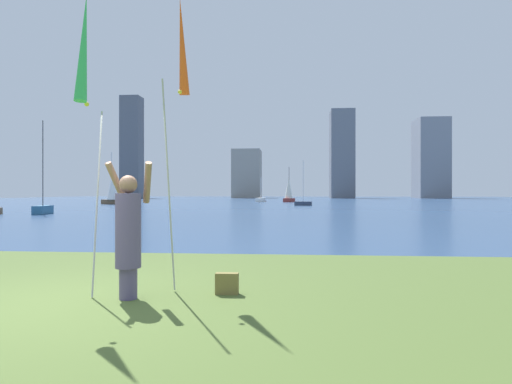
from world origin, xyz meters
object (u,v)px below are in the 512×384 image
Objects in this scene: kite_flag_left at (84,53)px; bag at (227,284)px; sailboat_2 at (112,188)px; sailboat_3 at (43,209)px; sailboat_0 at (303,203)px; sailboat_1 at (261,200)px; kite_flag_right at (182,53)px; sailboat_4 at (289,191)px; person at (128,231)px.

kite_flag_left is 3.59m from bag.
sailboat_3 reaches higher than sailboat_2.
kite_flag_left is 0.68× the size of sailboat_2.
sailboat_2 is (-19.22, 41.29, 1.70)m from bag.
bag is 0.05× the size of sailboat_3.
sailboat_2 reaches higher than sailboat_0.
sailboat_1 is at bearing 93.57° from bag.
sailboat_1 is (-2.60, 53.34, -3.22)m from kite_flag_right.
sailboat_1 is 4.04m from sailboat_4.
sailboat_0 is at bearing 86.94° from bag.
kite_flag_left is 39.43m from sailboat_0.
person is at bearing 23.59° from kite_flag_left.
kite_flag_right is at bearing -94.24° from sailboat_0.
person is 0.31× the size of sailboat_3.
person is 2.38m from kite_flag_left.
sailboat_0 is (2.06, 38.56, 0.14)m from bag.
sailboat_3 is at bearing 126.23° from bag.
sailboat_0 is (2.82, 38.07, -3.24)m from kite_flag_right.
kite_flag_right reaches higher than person.
sailboat_4 reaches higher than person.
kite_flag_right is at bearing -54.55° from sailboat_3.
kite_flag_right is 53.51m from sailboat_1.
kite_flag_left is at bearing -92.38° from sailboat_4.
kite_flag_left is at bearing -161.97° from bag.
bag is 0.05× the size of sailboat_2.
kite_flag_left is 0.68× the size of sailboat_3.
kite_flag_right reaches higher than bag.
sailboat_3 is at bearing 142.35° from person.
sailboat_0 reaches higher than bag.
kite_flag_left is 1.50m from kite_flag_right.
sailboat_4 is at bearing 95.97° from sailboat_0.
sailboat_1 reaches higher than bag.
sailboat_3 reaches higher than kite_flag_left.
person is 39.06m from sailboat_0.
bag is at bearing -90.51° from sailboat_4.
sailboat_4 is (1.24, 53.17, -2.00)m from kite_flag_right.
kite_flag_left is 45.38m from sailboat_2.
person is at bearing -87.79° from sailboat_1.
sailboat_2 is (-18.45, 40.80, -1.68)m from kite_flag_right.
person is 2.81m from kite_flag_right.
sailboat_3 is at bearing -108.46° from sailboat_1.
kite_flag_right reaches higher than kite_flag_left.
sailboat_2 reaches higher than sailboat_1.
sailboat_4 is (3.84, -0.18, 1.22)m from sailboat_1.
person is at bearing -66.69° from sailboat_2.
sailboat_4 reaches higher than sailboat_0.
person is at bearing -56.67° from sailboat_3.
sailboat_4 reaches higher than kite_flag_right.
sailboat_3 is (-14.66, 20.01, 0.21)m from bag.
kite_flag_right is at bearing -65.67° from sailboat_2.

